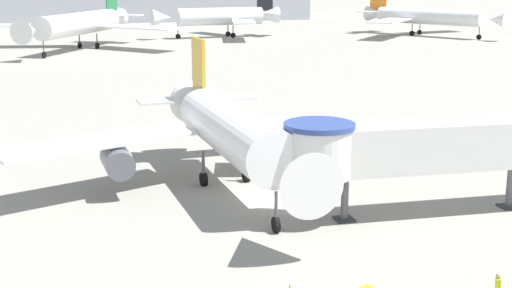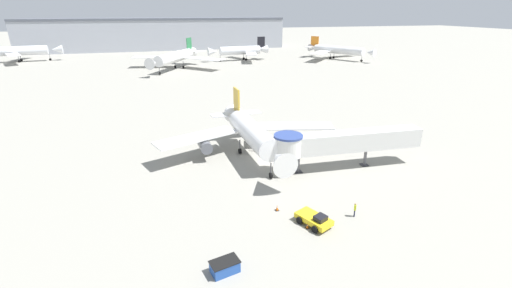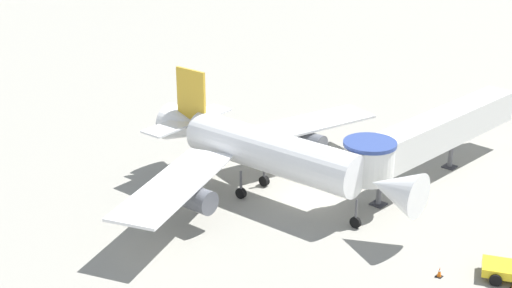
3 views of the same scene
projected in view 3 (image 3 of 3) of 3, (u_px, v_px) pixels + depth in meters
The scene contains 5 objects.
ground_plane at pixel (310, 199), 58.37m from camera, with size 800.00×800.00×0.00m, color gray.
main_airplane at pixel (266, 152), 57.32m from camera, with size 30.69×24.66×9.38m.
jet_bridge at pixel (425, 136), 59.79m from camera, with size 22.67×4.50×5.92m.
traffic_cone_starboard_wing at pixel (351, 151), 66.98m from camera, with size 0.49×0.49×0.81m.
traffic_cone_near_nose at pixel (439, 272), 47.31m from camera, with size 0.43×0.43×0.72m.
Camera 3 is at (-41.85, -32.08, 25.80)m, focal length 50.00 mm.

